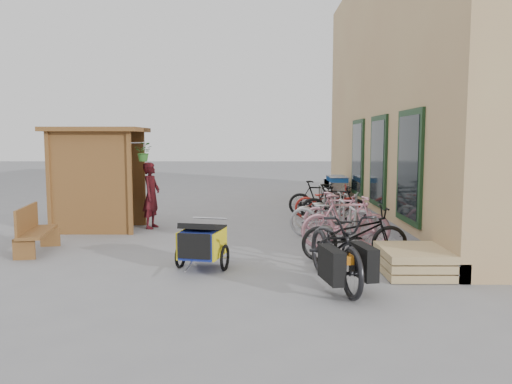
{
  "coord_description": "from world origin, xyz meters",
  "views": [
    {
      "loc": [
        0.54,
        -9.14,
        2.12
      ],
      "look_at": [
        0.5,
        1.5,
        1.0
      ],
      "focal_mm": 35.0,
      "sensor_mm": 36.0,
      "label": 1
    }
  ],
  "objects_px": {
    "bike_6": "(328,202)",
    "cargo_bike": "(336,248)",
    "bike_1": "(346,221)",
    "bike_3": "(339,214)",
    "bike_0": "(355,234)",
    "bench": "(33,229)",
    "child_trailer": "(202,242)",
    "person_kiosk": "(151,195)",
    "bike_2": "(332,215)",
    "shopping_carts": "(335,188)",
    "bike_4": "(325,210)",
    "pallet_stack": "(413,261)",
    "bike_5": "(334,204)",
    "kiosk": "(94,164)",
    "bike_7": "(318,199)"
  },
  "relations": [
    {
      "from": "bike_1",
      "to": "bike_3",
      "type": "bearing_deg",
      "value": -4.81
    },
    {
      "from": "cargo_bike",
      "to": "bike_7",
      "type": "relative_size",
      "value": 1.34
    },
    {
      "from": "shopping_carts",
      "to": "bike_5",
      "type": "height_order",
      "value": "bike_5"
    },
    {
      "from": "bike_2",
      "to": "bike_7",
      "type": "relative_size",
      "value": 1.14
    },
    {
      "from": "cargo_bike",
      "to": "person_kiosk",
      "type": "bearing_deg",
      "value": 117.0
    },
    {
      "from": "bike_1",
      "to": "pallet_stack",
      "type": "bearing_deg",
      "value": -160.37
    },
    {
      "from": "child_trailer",
      "to": "bike_7",
      "type": "distance_m",
      "value": 6.22
    },
    {
      "from": "pallet_stack",
      "to": "bike_0",
      "type": "xyz_separation_m",
      "value": [
        -0.77,
        0.83,
        0.28
      ]
    },
    {
      "from": "bike_3",
      "to": "bike_5",
      "type": "relative_size",
      "value": 0.95
    },
    {
      "from": "bike_4",
      "to": "bike_7",
      "type": "relative_size",
      "value": 0.98
    },
    {
      "from": "bike_3",
      "to": "bike_4",
      "type": "bearing_deg",
      "value": 28.06
    },
    {
      "from": "bike_2",
      "to": "bike_5",
      "type": "xyz_separation_m",
      "value": [
        0.32,
        1.83,
        0.01
      ]
    },
    {
      "from": "kiosk",
      "to": "bench",
      "type": "relative_size",
      "value": 1.72
    },
    {
      "from": "bike_1",
      "to": "bike_2",
      "type": "relative_size",
      "value": 0.94
    },
    {
      "from": "bench",
      "to": "shopping_carts",
      "type": "bearing_deg",
      "value": 35.09
    },
    {
      "from": "pallet_stack",
      "to": "kiosk",
      "type": "bearing_deg",
      "value": 148.34
    },
    {
      "from": "bike_4",
      "to": "bike_5",
      "type": "xyz_separation_m",
      "value": [
        0.31,
        0.6,
        0.08
      ]
    },
    {
      "from": "pallet_stack",
      "to": "bike_0",
      "type": "distance_m",
      "value": 1.17
    },
    {
      "from": "bench",
      "to": "child_trailer",
      "type": "bearing_deg",
      "value": -29.13
    },
    {
      "from": "kiosk",
      "to": "bench",
      "type": "bearing_deg",
      "value": -99.31
    },
    {
      "from": "cargo_bike",
      "to": "bike_6",
      "type": "relative_size",
      "value": 1.25
    },
    {
      "from": "pallet_stack",
      "to": "bike_6",
      "type": "xyz_separation_m",
      "value": [
        -0.59,
        5.49,
        0.25
      ]
    },
    {
      "from": "bike_0",
      "to": "bike_3",
      "type": "relative_size",
      "value": 1.17
    },
    {
      "from": "bike_0",
      "to": "bike_4",
      "type": "xyz_separation_m",
      "value": [
        -0.07,
        3.31,
        -0.06
      ]
    },
    {
      "from": "pallet_stack",
      "to": "bike_1",
      "type": "bearing_deg",
      "value": 111.3
    },
    {
      "from": "bike_3",
      "to": "person_kiosk",
      "type": "bearing_deg",
      "value": 95.45
    },
    {
      "from": "bike_2",
      "to": "bike_5",
      "type": "relative_size",
      "value": 1.12
    },
    {
      "from": "shopping_carts",
      "to": "cargo_bike",
      "type": "xyz_separation_m",
      "value": [
        -1.32,
        -8.75,
        -0.03
      ]
    },
    {
      "from": "bench",
      "to": "person_kiosk",
      "type": "xyz_separation_m",
      "value": [
        1.66,
        2.64,
        0.34
      ]
    },
    {
      "from": "bike_2",
      "to": "bike_6",
      "type": "relative_size",
      "value": 1.07
    },
    {
      "from": "bike_0",
      "to": "shopping_carts",
      "type": "bearing_deg",
      "value": -7.91
    },
    {
      "from": "bench",
      "to": "child_trailer",
      "type": "relative_size",
      "value": 1.02
    },
    {
      "from": "bike_6",
      "to": "cargo_bike",
      "type": "bearing_deg",
      "value": 176.42
    },
    {
      "from": "bike_6",
      "to": "kiosk",
      "type": "bearing_deg",
      "value": 109.19
    },
    {
      "from": "bench",
      "to": "bike_6",
      "type": "relative_size",
      "value": 0.82
    },
    {
      "from": "bike_0",
      "to": "bike_7",
      "type": "relative_size",
      "value": 1.12
    },
    {
      "from": "kiosk",
      "to": "bike_7",
      "type": "bearing_deg",
      "value": 20.87
    },
    {
      "from": "pallet_stack",
      "to": "cargo_bike",
      "type": "distance_m",
      "value": 1.51
    },
    {
      "from": "person_kiosk",
      "to": "bike_1",
      "type": "bearing_deg",
      "value": -106.58
    },
    {
      "from": "cargo_bike",
      "to": "bike_4",
      "type": "height_order",
      "value": "cargo_bike"
    },
    {
      "from": "bike_1",
      "to": "bike_2",
      "type": "distance_m",
      "value": 1.03
    },
    {
      "from": "bike_3",
      "to": "bike_4",
      "type": "height_order",
      "value": "bike_3"
    },
    {
      "from": "bike_3",
      "to": "bike_5",
      "type": "height_order",
      "value": "bike_5"
    },
    {
      "from": "pallet_stack",
      "to": "bike_2",
      "type": "height_order",
      "value": "bike_2"
    },
    {
      "from": "cargo_bike",
      "to": "bike_5",
      "type": "distance_m",
      "value": 5.43
    },
    {
      "from": "bike_2",
      "to": "bike_7",
      "type": "distance_m",
      "value": 3.06
    },
    {
      "from": "person_kiosk",
      "to": "bike_4",
      "type": "bearing_deg",
      "value": -78.57
    },
    {
      "from": "cargo_bike",
      "to": "bike_0",
      "type": "relative_size",
      "value": 1.19
    },
    {
      "from": "bike_1",
      "to": "bike_7",
      "type": "xyz_separation_m",
      "value": [
        -0.05,
        4.08,
        -0.04
      ]
    },
    {
      "from": "bike_0",
      "to": "bike_1",
      "type": "distance_m",
      "value": 1.05
    }
  ]
}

